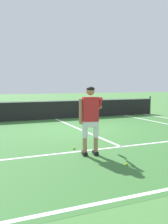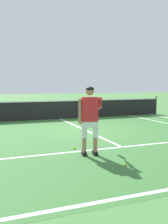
% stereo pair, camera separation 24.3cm
% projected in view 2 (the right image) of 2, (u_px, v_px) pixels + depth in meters
% --- Properties ---
extents(ground_plane, '(80.00, 80.00, 0.00)m').
position_uv_depth(ground_plane, '(83.00, 129.00, 10.05)').
color(ground_plane, '#477F3D').
extents(court_inner_surface, '(10.98, 9.66, 0.00)m').
position_uv_depth(court_inner_surface, '(97.00, 135.00, 8.82)').
color(court_inner_surface, '#387033').
rests_on(court_inner_surface, ground).
extents(line_service, '(8.23, 0.10, 0.01)m').
position_uv_depth(line_service, '(122.00, 147.00, 7.18)').
color(line_service, white).
rests_on(line_service, ground).
extents(line_centre_service, '(0.10, 6.40, 0.01)m').
position_uv_depth(line_centre_service, '(82.00, 129.00, 10.15)').
color(line_centre_service, white).
rests_on(line_centre_service, ground).
extents(tennis_net, '(11.96, 0.08, 1.07)m').
position_uv_depth(tennis_net, '(60.00, 109.00, 13.07)').
color(tennis_net, '#333338').
rests_on(tennis_net, ground).
extents(tennis_player, '(0.82, 1.06, 1.71)m').
position_uv_depth(tennis_player, '(90.00, 116.00, 6.28)').
color(tennis_player, black).
rests_on(tennis_player, ground).
extents(tennis_ball_near_feet, '(0.07, 0.07, 0.07)m').
position_uv_depth(tennis_ball_near_feet, '(125.00, 165.00, 5.51)').
color(tennis_ball_near_feet, '#CCE02D').
rests_on(tennis_ball_near_feet, ground).
extents(tennis_ball_by_baseline, '(0.07, 0.07, 0.07)m').
position_uv_depth(tennis_ball_by_baseline, '(74.00, 148.00, 6.96)').
color(tennis_ball_by_baseline, '#CCE02D').
rests_on(tennis_ball_by_baseline, ground).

